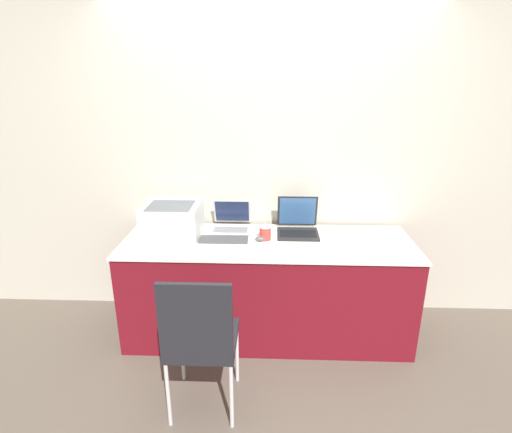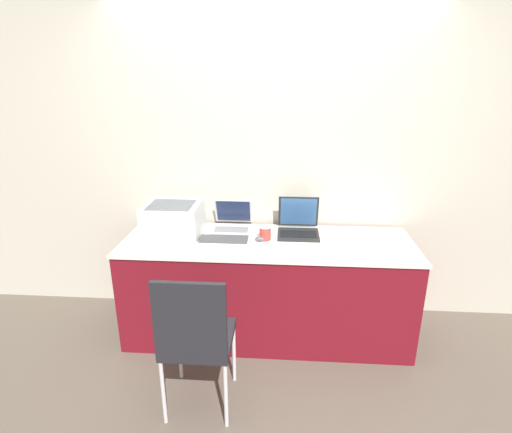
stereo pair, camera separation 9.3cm
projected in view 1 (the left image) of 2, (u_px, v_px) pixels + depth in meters
The scene contains 10 objects.
ground_plane at pixel (266, 359), 2.93m from camera, with size 14.00×14.00×0.00m, color brown.
wall_back at pixel (269, 163), 3.23m from camera, with size 8.00×0.05×2.60m.
table at pixel (267, 287), 3.13m from camera, with size 2.18×0.71×0.80m.
printer at pixel (172, 219), 3.05m from camera, with size 0.42×0.40×0.25m.
laptop_left at pixel (231, 223), 3.21m from camera, with size 0.31×0.31×0.22m.
laptop_right at pixel (298, 225), 3.14m from camera, with size 0.32×0.32×0.27m.
external_keyboard at pixel (224, 240), 2.99m from camera, with size 0.37×0.13×0.02m.
coffee_cup at pixel (265, 233), 3.00m from camera, with size 0.09×0.09×0.11m.
mouse at pixel (260, 239), 2.98m from camera, with size 0.07×0.05×0.04m.
chair at pixel (200, 336), 2.29m from camera, with size 0.40×0.42×0.95m.
Camera 1 is at (0.02, -2.42, 1.96)m, focal length 28.00 mm.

